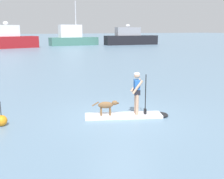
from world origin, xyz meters
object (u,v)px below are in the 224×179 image
paddleboard (129,115)px  moored_boat_center (10,39)px  moored_boat_starboard (130,38)px  dog (107,105)px  person_paddler (137,90)px  moored_boat_far_port (73,38)px  marker_buoy (2,120)px

paddleboard → moored_boat_center: 44.51m
moored_boat_center → moored_boat_starboard: (25.03, -0.01, -0.11)m
paddleboard → moored_boat_center: (0.97, 44.47, 1.50)m
paddleboard → dog: dog is taller
person_paddler → moored_boat_starboard: bearing=60.0°
dog → moored_boat_far_port: 49.88m
moored_boat_center → moored_boat_starboard: size_ratio=0.80×
moored_boat_center → marker_buoy: size_ratio=10.97×
person_paddler → dog: 1.30m
dog → marker_buoy: 3.84m
moored_boat_far_port → moored_boat_starboard: (12.05, -3.48, -0.14)m
dog → moored_boat_far_port: size_ratio=0.10×
dog → moored_boat_starboard: bearing=58.7°
moored_boat_starboard → dog: bearing=-121.3°
moored_boat_center → person_paddler: bearing=-90.9°
marker_buoy → moored_boat_far_port: bearing=68.4°
paddleboard → moored_boat_far_port: 49.95m
paddleboard → moored_boat_starboard: moored_boat_starboard is taller
moored_boat_far_port → moored_boat_starboard: bearing=-16.1°
paddleboard → moored_boat_far_port: size_ratio=0.32×
moored_boat_starboard → marker_buoy: 53.05m
person_paddler → marker_buoy: size_ratio=1.85×
dog → marker_buoy: (-3.74, 0.80, -0.28)m
paddleboard → dog: bearing=159.0°
person_paddler → moored_boat_far_port: moored_boat_far_port is taller
moored_boat_center → moored_boat_far_port: size_ratio=0.95×
dog → moored_boat_starboard: moored_boat_starboard is taller
marker_buoy → moored_boat_starboard: bearing=54.8°
moored_boat_far_port → person_paddler: bearing=-105.9°
person_paddler → marker_buoy: bearing=165.9°
paddleboard → dog: size_ratio=3.31×
paddleboard → moored_boat_center: size_ratio=0.34×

